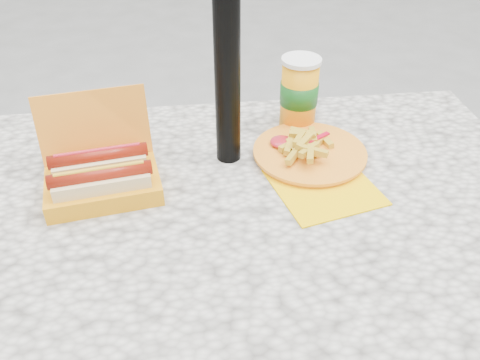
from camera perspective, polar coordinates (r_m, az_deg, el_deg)
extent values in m
cube|color=beige|center=(0.95, -0.31, -3.96)|extent=(1.20, 0.80, 0.05)
cylinder|color=black|center=(1.49, -21.41, -8.68)|extent=(0.07, 0.07, 0.70)
cylinder|color=black|center=(1.54, 17.35, -5.80)|extent=(0.07, 0.07, 0.70)
cube|color=orange|center=(0.99, -15.07, -0.62)|extent=(0.23, 0.17, 0.04)
cube|color=orange|center=(1.01, -16.10, 5.92)|extent=(0.21, 0.07, 0.13)
cube|color=beige|center=(0.95, -15.16, -0.69)|extent=(0.18, 0.07, 0.04)
cylinder|color=#9B1F09|center=(0.94, -15.41, 0.58)|extent=(0.18, 0.06, 0.03)
cylinder|color=#C98F19|center=(0.93, -15.53, 1.20)|extent=(0.16, 0.03, 0.01)
cube|color=beige|center=(1.00, -15.37, 1.39)|extent=(0.18, 0.07, 0.04)
cylinder|color=#9B1F09|center=(0.99, -15.61, 2.63)|extent=(0.18, 0.06, 0.03)
cylinder|color=#AC1823|center=(0.98, -15.72, 3.23)|extent=(0.16, 0.03, 0.01)
cube|color=#FFC400|center=(0.99, 9.42, -0.77)|extent=(0.22, 0.22, 0.00)
cylinder|color=orange|center=(1.07, 7.82, 2.99)|extent=(0.23, 0.23, 0.01)
cylinder|color=orange|center=(1.07, 7.83, 3.18)|extent=(0.24, 0.24, 0.01)
cube|color=gold|center=(1.01, 7.94, 2.96)|extent=(0.03, 0.06, 0.01)
cube|color=gold|center=(1.03, 7.75, 3.36)|extent=(0.05, 0.05, 0.01)
cube|color=gold|center=(1.08, 7.09, 5.28)|extent=(0.06, 0.04, 0.01)
cube|color=gold|center=(1.05, 7.22, 4.32)|extent=(0.05, 0.05, 0.01)
cube|color=gold|center=(1.02, 5.98, 2.72)|extent=(0.04, 0.06, 0.01)
cube|color=gold|center=(1.10, 8.18, 4.99)|extent=(0.02, 0.06, 0.01)
cube|color=gold|center=(1.06, 8.02, 3.57)|extent=(0.03, 0.06, 0.01)
cube|color=gold|center=(1.06, 6.72, 4.69)|extent=(0.04, 0.06, 0.01)
cube|color=gold|center=(1.10, 9.52, 4.49)|extent=(0.03, 0.06, 0.01)
cube|color=gold|center=(1.05, 6.00, 3.65)|extent=(0.02, 0.06, 0.01)
cube|color=gold|center=(1.06, 6.73, 3.88)|extent=(0.02, 0.06, 0.01)
cube|color=gold|center=(1.02, 8.33, 3.23)|extent=(0.05, 0.04, 0.01)
cube|color=gold|center=(1.07, 5.63, 3.91)|extent=(0.05, 0.04, 0.01)
cube|color=gold|center=(1.06, 5.48, 3.80)|extent=(0.03, 0.06, 0.01)
cube|color=gold|center=(1.07, 8.40, 3.91)|extent=(0.05, 0.05, 0.01)
cube|color=gold|center=(1.08, 7.03, 5.07)|extent=(0.06, 0.03, 0.01)
cube|color=gold|center=(1.05, 7.55, 3.63)|extent=(0.04, 0.05, 0.01)
ellipsoid|color=#AC1823|center=(1.08, 4.71, 4.30)|extent=(0.05, 0.05, 0.01)
cube|color=#B1051F|center=(1.07, 8.09, 4.41)|extent=(0.09, 0.06, 0.00)
cylinder|color=#FF9E0C|center=(1.15, 6.63, 9.49)|extent=(0.08, 0.08, 0.15)
cylinder|color=#145418|center=(1.15, 6.65, 9.70)|extent=(0.08, 0.08, 0.05)
cylinder|color=white|center=(1.12, 6.93, 13.20)|extent=(0.09, 0.09, 0.01)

